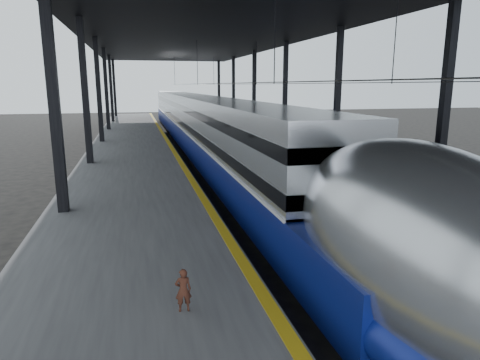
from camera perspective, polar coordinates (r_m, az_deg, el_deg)
name	(u,v)px	position (r m, az deg, el deg)	size (l,w,h in m)	color
ground	(259,280)	(12.42, 2.53, -13.21)	(160.00, 160.00, 0.00)	black
platform	(132,156)	(31.12, -14.21, 3.09)	(6.00, 80.00, 1.00)	#4C4C4F
yellow_strip	(172,148)	(31.14, -9.09, 4.27)	(0.30, 80.00, 0.01)	gold
rails	(242,158)	(32.12, 0.26, 3.00)	(6.52, 80.00, 0.16)	slate
canopy	(206,30)	(31.37, -4.61, 19.30)	(18.00, 75.00, 9.47)	black
tgv_train	(201,127)	(34.95, -5.23, 7.10)	(3.16, 65.20, 4.53)	#BABDC2
second_train	(232,118)	(46.29, -1.04, 8.20)	(2.74, 56.05, 3.77)	navy
child	(183,290)	(8.76, -7.58, -14.34)	(0.33, 0.21, 0.89)	#4B2519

